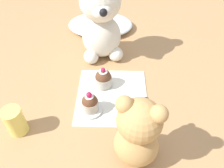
{
  "coord_description": "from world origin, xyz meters",
  "views": [
    {
      "loc": [
        0.01,
        -0.46,
        0.53
      ],
      "look_at": [
        0.0,
        0.0,
        0.06
      ],
      "focal_mm": 35.0,
      "sensor_mm": 36.0,
      "label": 1
    }
  ],
  "objects_px": {
    "saucer_plate": "(91,109)",
    "cupcake_near_tan_bear": "(90,103)",
    "teddy_bear_tan": "(138,134)",
    "cupcake_near_cream_bear": "(103,79)",
    "juice_glass": "(15,121)",
    "teddy_bear_cream": "(101,21)"
  },
  "relations": [
    {
      "from": "teddy_bear_tan",
      "to": "cupcake_near_tan_bear",
      "type": "xyz_separation_m",
      "value": [
        -0.12,
        0.14,
        -0.07
      ]
    },
    {
      "from": "cupcake_near_tan_bear",
      "to": "teddy_bear_cream",
      "type": "bearing_deg",
      "value": 85.77
    },
    {
      "from": "teddy_bear_tan",
      "to": "saucer_plate",
      "type": "relative_size",
      "value": 3.02
    },
    {
      "from": "cupcake_near_cream_bear",
      "to": "saucer_plate",
      "type": "relative_size",
      "value": 1.01
    },
    {
      "from": "cupcake_near_cream_bear",
      "to": "cupcake_near_tan_bear",
      "type": "relative_size",
      "value": 1.03
    },
    {
      "from": "cupcake_near_tan_bear",
      "to": "teddy_bear_tan",
      "type": "bearing_deg",
      "value": -48.25
    },
    {
      "from": "teddy_bear_cream",
      "to": "cupcake_near_cream_bear",
      "type": "height_order",
      "value": "teddy_bear_cream"
    },
    {
      "from": "teddy_bear_cream",
      "to": "cupcake_near_cream_bear",
      "type": "relative_size",
      "value": 4.07
    },
    {
      "from": "teddy_bear_cream",
      "to": "cupcake_near_tan_bear",
      "type": "bearing_deg",
      "value": -104.48
    },
    {
      "from": "teddy_bear_tan",
      "to": "cupcake_near_tan_bear",
      "type": "relative_size",
      "value": 3.07
    },
    {
      "from": "cupcake_near_cream_bear",
      "to": "cupcake_near_tan_bear",
      "type": "bearing_deg",
      "value": -107.35
    },
    {
      "from": "cupcake_near_tan_bear",
      "to": "cupcake_near_cream_bear",
      "type": "bearing_deg",
      "value": 72.65
    },
    {
      "from": "saucer_plate",
      "to": "cupcake_near_tan_bear",
      "type": "xyz_separation_m",
      "value": [
        0.0,
        -0.0,
        0.03
      ]
    },
    {
      "from": "cupcake_near_cream_bear",
      "to": "juice_glass",
      "type": "relative_size",
      "value": 0.84
    },
    {
      "from": "teddy_bear_cream",
      "to": "cupcake_near_cream_bear",
      "type": "xyz_separation_m",
      "value": [
        0.01,
        -0.17,
        -0.11
      ]
    },
    {
      "from": "teddy_bear_tan",
      "to": "juice_glass",
      "type": "height_order",
      "value": "teddy_bear_tan"
    },
    {
      "from": "cupcake_near_cream_bear",
      "to": "teddy_bear_cream",
      "type": "bearing_deg",
      "value": 94.42
    },
    {
      "from": "cupcake_near_cream_bear",
      "to": "juice_glass",
      "type": "xyz_separation_m",
      "value": [
        -0.23,
        -0.18,
        0.01
      ]
    },
    {
      "from": "teddy_bear_cream",
      "to": "cupcake_near_tan_bear",
      "type": "distance_m",
      "value": 0.29
    },
    {
      "from": "saucer_plate",
      "to": "cupcake_near_tan_bear",
      "type": "relative_size",
      "value": 1.02
    },
    {
      "from": "teddy_bear_cream",
      "to": "cupcake_near_cream_bear",
      "type": "distance_m",
      "value": 0.2
    },
    {
      "from": "teddy_bear_cream",
      "to": "juice_glass",
      "type": "xyz_separation_m",
      "value": [
        -0.21,
        -0.35,
        -0.1
      ]
    }
  ]
}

